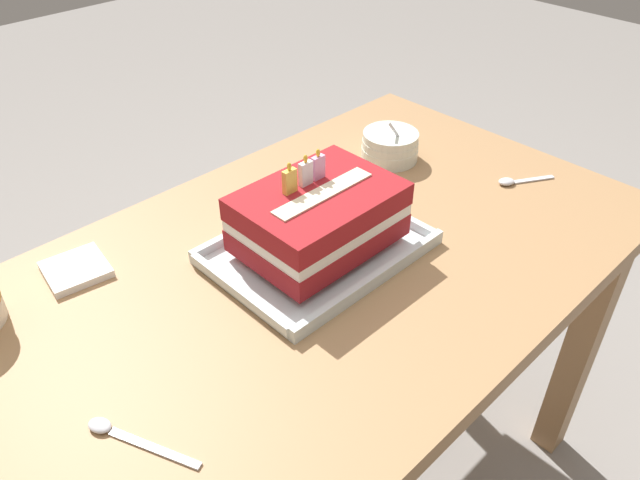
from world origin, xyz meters
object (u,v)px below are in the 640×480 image
serving_spoon_by_bowls (513,181)px  serving_spoon_near_tray (118,433)px  foil_tray (317,250)px  bowl_stack (390,146)px  napkin_pile (76,269)px  birthday_cake (317,217)px

serving_spoon_by_bowls → serving_spoon_near_tray: bearing=178.8°
foil_tray → bowl_stack: 0.35m
serving_spoon_near_tray → serving_spoon_by_bowls: size_ratio=1.34×
serving_spoon_by_bowls → napkin_pile: (-0.73, 0.34, 0.00)m
bowl_stack → serving_spoon_by_bowls: (0.10, -0.23, -0.02)m
birthday_cake → napkin_pile: size_ratio=2.37×
bowl_stack → serving_spoon_near_tray: size_ratio=0.78×
birthday_cake → serving_spoon_near_tray: birthday_cake is taller
napkin_pile → birthday_cake: bearing=-36.9°
foil_tray → serving_spoon_near_tray: 0.42m
foil_tray → serving_spoon_near_tray: foil_tray is taller
bowl_stack → serving_spoon_near_tray: 0.77m
birthday_cake → napkin_pile: bearing=143.1°
bowl_stack → serving_spoon_near_tray: bearing=-164.0°
bowl_stack → serving_spoon_by_bowls: size_ratio=1.05×
birthday_cake → bowl_stack: 0.35m
birthday_cake → serving_spoon_by_bowls: (0.43, -0.11, -0.07)m
serving_spoon_by_bowls → bowl_stack: bearing=112.9°
bowl_stack → napkin_pile: bowl_stack is taller
foil_tray → serving_spoon_near_tray: bearing=-168.0°
serving_spoon_by_bowls → napkin_pile: 0.81m
foil_tray → bowl_stack: bearing=20.8°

